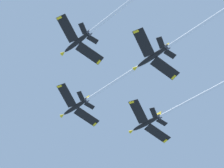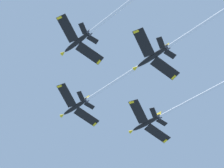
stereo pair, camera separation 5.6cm
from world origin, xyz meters
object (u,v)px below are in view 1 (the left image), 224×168
Objects in this scene: jet_lead at (88,99)px; jet_slot at (167,47)px; jet_left_wing at (94,29)px; jet_right_wing at (160,116)px.

jet_slot is at bearing -92.42° from jet_lead.
jet_left_wing is 36.69m from jet_right_wing.
jet_right_wing is at bearing -42.65° from jet_lead.
jet_right_wing is at bearing 38.95° from jet_slot.
jet_left_wing reaches higher than jet_slot.
jet_right_wing reaches higher than jet_slot.
jet_slot is (17.13, -14.53, -5.15)m from jet_left_wing.
jet_left_wing is (-18.50, -17.99, -6.24)m from jet_lead.
jet_lead is 25.31m from jet_right_wing.
jet_lead reaches higher than jet_slot.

